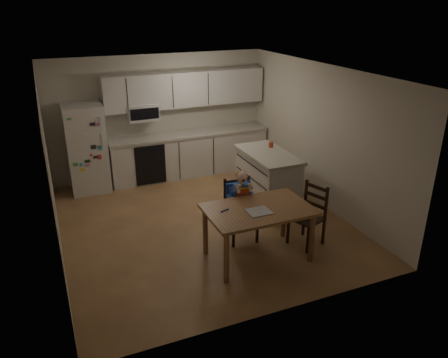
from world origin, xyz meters
TOP-DOWN VIEW (x-y plane):
  - room at (0.00, 0.48)m, footprint 4.52×5.01m
  - refrigerator at (-1.55, 2.15)m, footprint 0.72×0.70m
  - kitchen_run at (0.50, 2.24)m, footprint 3.37×0.62m
  - kitchen_island at (1.30, 0.15)m, footprint 0.72×1.37m
  - red_cup at (1.49, 0.42)m, footprint 0.08×0.08m
  - dining_table at (0.36, -1.32)m, footprint 1.48×0.95m
  - napkin at (0.31, -1.43)m, footprint 0.32×0.27m
  - toddler_spoon at (-0.11, -1.22)m, footprint 0.12×0.06m
  - chair_booster at (0.37, -0.71)m, footprint 0.45×0.45m
  - chair_side at (1.30, -1.24)m, footprint 0.54×0.54m

SIDE VIEW (x-z plane):
  - kitchen_island at x=1.30m, z-range 0.00..1.02m
  - chair_side at x=1.30m, z-range 0.06..1.01m
  - dining_table at x=0.36m, z-range 0.29..1.08m
  - chair_booster at x=0.37m, z-range 0.12..1.26m
  - napkin at x=0.31m, z-range 0.79..0.80m
  - toddler_spoon at x=-0.11m, z-range 0.79..0.81m
  - refrigerator at x=-1.55m, z-range 0.00..1.70m
  - kitchen_run at x=0.50m, z-range -0.20..1.95m
  - red_cup at x=1.49m, z-range 1.01..1.11m
  - room at x=0.00m, z-range -0.01..2.51m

